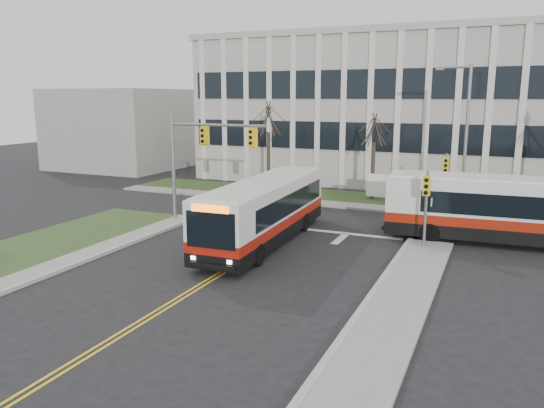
{
  "coord_description": "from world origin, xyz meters",
  "views": [
    {
      "loc": [
        10.44,
        -18.75,
        7.23
      ],
      "look_at": [
        0.04,
        4.91,
        2.0
      ],
      "focal_mm": 35.0,
      "sensor_mm": 36.0,
      "label": 1
    }
  ],
  "objects_px": {
    "streetlight": "(464,131)",
    "directory_sign": "(377,186)",
    "bus_cross": "(514,212)",
    "bus_main": "(265,212)"
  },
  "relations": [
    {
      "from": "streetlight",
      "to": "directory_sign",
      "type": "xyz_separation_m",
      "value": [
        -5.53,
        1.3,
        -4.02
      ]
    },
    {
      "from": "directory_sign",
      "to": "bus_cross",
      "type": "height_order",
      "value": "bus_cross"
    },
    {
      "from": "streetlight",
      "to": "directory_sign",
      "type": "distance_m",
      "value": 6.96
    },
    {
      "from": "streetlight",
      "to": "bus_cross",
      "type": "relative_size",
      "value": 0.75
    },
    {
      "from": "bus_cross",
      "to": "directory_sign",
      "type": "bearing_deg",
      "value": -136.26
    },
    {
      "from": "bus_main",
      "to": "bus_cross",
      "type": "xyz_separation_m",
      "value": [
        11.46,
        4.6,
        0.08
      ]
    },
    {
      "from": "directory_sign",
      "to": "bus_cross",
      "type": "relative_size",
      "value": 0.16
    },
    {
      "from": "directory_sign",
      "to": "bus_cross",
      "type": "xyz_separation_m",
      "value": [
        8.62,
        -8.0,
        0.46
      ]
    },
    {
      "from": "directory_sign",
      "to": "bus_main",
      "type": "bearing_deg",
      "value": -102.71
    },
    {
      "from": "bus_main",
      "to": "bus_cross",
      "type": "bearing_deg",
      "value": 19.37
    }
  ]
}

